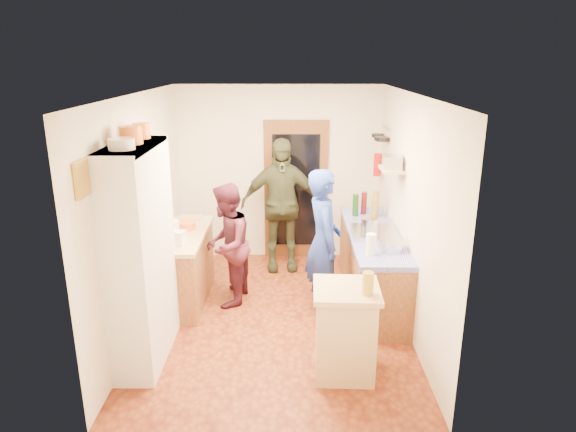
{
  "coord_description": "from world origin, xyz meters",
  "views": [
    {
      "loc": [
        0.18,
        -5.5,
        2.98
      ],
      "look_at": [
        0.14,
        0.15,
        1.22
      ],
      "focal_mm": 32.0,
      "sensor_mm": 36.0,
      "label": 1
    }
  ],
  "objects_px": {
    "island_base": "(345,333)",
    "person_hob": "(327,242)",
    "person_left": "(230,244)",
    "person_back": "(281,205)",
    "hutch_body": "(141,256)",
    "right_counter_base": "(372,268)"
  },
  "relations": [
    {
      "from": "island_base",
      "to": "person_left",
      "type": "distance_m",
      "value": 2.03
    },
    {
      "from": "right_counter_base",
      "to": "island_base",
      "type": "height_order",
      "value": "island_base"
    },
    {
      "from": "person_left",
      "to": "person_back",
      "type": "xyz_separation_m",
      "value": [
        0.62,
        1.08,
        0.19
      ]
    },
    {
      "from": "hutch_body",
      "to": "person_hob",
      "type": "height_order",
      "value": "hutch_body"
    },
    {
      "from": "person_hob",
      "to": "person_back",
      "type": "xyz_separation_m",
      "value": [
        -0.56,
        1.3,
        0.08
      ]
    },
    {
      "from": "island_base",
      "to": "person_hob",
      "type": "height_order",
      "value": "person_hob"
    },
    {
      "from": "person_left",
      "to": "person_back",
      "type": "distance_m",
      "value": 1.26
    },
    {
      "from": "right_counter_base",
      "to": "person_hob",
      "type": "bearing_deg",
      "value": -152.75
    },
    {
      "from": "hutch_body",
      "to": "right_counter_base",
      "type": "distance_m",
      "value": 2.9
    },
    {
      "from": "island_base",
      "to": "person_left",
      "type": "bearing_deg",
      "value": 129.7
    },
    {
      "from": "island_base",
      "to": "person_left",
      "type": "relative_size",
      "value": 0.56
    },
    {
      "from": "hutch_body",
      "to": "island_base",
      "type": "xyz_separation_m",
      "value": [
        2.0,
        -0.32,
        -0.67
      ]
    },
    {
      "from": "person_back",
      "to": "person_left",
      "type": "bearing_deg",
      "value": -124.48
    },
    {
      "from": "hutch_body",
      "to": "person_back",
      "type": "xyz_separation_m",
      "value": [
        1.34,
        2.29,
        -0.14
      ]
    },
    {
      "from": "right_counter_base",
      "to": "person_hob",
      "type": "height_order",
      "value": "person_hob"
    },
    {
      "from": "person_hob",
      "to": "right_counter_base",
      "type": "bearing_deg",
      "value": -70.05
    },
    {
      "from": "person_left",
      "to": "person_back",
      "type": "relative_size",
      "value": 0.8
    },
    {
      "from": "right_counter_base",
      "to": "hutch_body",
      "type": "bearing_deg",
      "value": -152.53
    },
    {
      "from": "right_counter_base",
      "to": "island_base",
      "type": "distance_m",
      "value": 1.7
    },
    {
      "from": "island_base",
      "to": "person_hob",
      "type": "xyz_separation_m",
      "value": [
        -0.1,
        1.31,
        0.45
      ]
    },
    {
      "from": "island_base",
      "to": "person_hob",
      "type": "relative_size",
      "value": 0.49
    },
    {
      "from": "person_back",
      "to": "hutch_body",
      "type": "bearing_deg",
      "value": -125.0
    }
  ]
}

